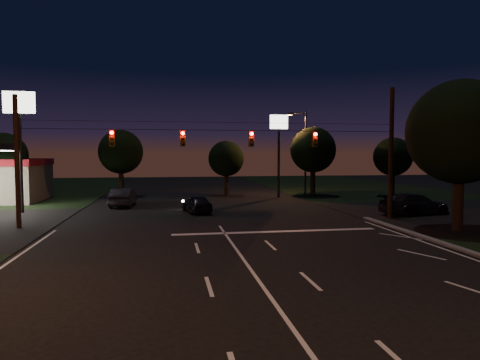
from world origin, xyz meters
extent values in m
plane|color=black|center=(0.00, 0.00, 0.00)|extent=(140.00, 140.00, 0.00)
cube|color=silver|center=(3.00, 11.50, 0.01)|extent=(12.00, 0.50, 0.01)
cylinder|color=black|center=(12.00, 15.00, 0.00)|extent=(0.30, 0.30, 9.00)
cylinder|color=black|center=(-12.00, 15.00, 0.00)|extent=(0.28, 0.28, 8.00)
cylinder|color=black|center=(0.00, 15.00, 6.00)|extent=(24.00, 0.03, 0.03)
cylinder|color=black|center=(0.00, 15.00, 6.50)|extent=(24.00, 0.02, 0.02)
cube|color=#3F3307|center=(-6.50, 15.00, 5.45)|extent=(0.32, 0.26, 1.00)
sphere|color=#FF0705|center=(-6.50, 14.84, 5.78)|extent=(0.22, 0.22, 0.22)
sphere|color=black|center=(-6.50, 14.84, 5.45)|extent=(0.20, 0.20, 0.20)
sphere|color=black|center=(-6.50, 14.84, 5.12)|extent=(0.20, 0.20, 0.20)
cube|color=#3F3307|center=(-2.20, 15.00, 5.45)|extent=(0.32, 0.26, 1.00)
sphere|color=#FF0705|center=(-2.20, 14.84, 5.78)|extent=(0.22, 0.22, 0.22)
sphere|color=black|center=(-2.20, 14.84, 5.45)|extent=(0.20, 0.20, 0.20)
sphere|color=black|center=(-2.20, 14.84, 5.12)|extent=(0.20, 0.20, 0.20)
cube|color=#3F3307|center=(2.20, 15.00, 5.45)|extent=(0.32, 0.26, 1.00)
sphere|color=#FF0705|center=(2.20, 14.84, 5.78)|extent=(0.22, 0.22, 0.22)
sphere|color=black|center=(2.20, 14.84, 5.45)|extent=(0.20, 0.20, 0.20)
sphere|color=black|center=(2.20, 14.84, 5.12)|extent=(0.20, 0.20, 0.20)
cube|color=#3F3307|center=(6.50, 15.00, 5.45)|extent=(0.32, 0.26, 1.00)
sphere|color=#FF0705|center=(6.50, 14.84, 5.78)|extent=(0.22, 0.22, 0.22)
sphere|color=black|center=(6.50, 14.84, 5.45)|extent=(0.20, 0.20, 0.20)
sphere|color=black|center=(6.50, 14.84, 5.12)|extent=(0.20, 0.20, 0.20)
cylinder|color=black|center=(-14.00, 22.00, 3.75)|extent=(0.24, 0.24, 7.50)
cube|color=white|center=(-14.00, 22.00, 8.30)|extent=(2.20, 0.30, 1.60)
cylinder|color=black|center=(8.00, 30.00, 3.50)|extent=(0.24, 0.24, 7.00)
cube|color=white|center=(8.00, 30.00, 7.70)|extent=(1.80, 0.30, 1.40)
cylinder|color=black|center=(11.50, 32.00, 4.50)|extent=(0.20, 0.20, 9.00)
cylinder|color=black|center=(10.60, 32.00, 8.80)|extent=(1.80, 0.12, 0.12)
cube|color=black|center=(9.70, 32.00, 8.70)|extent=(0.60, 0.35, 0.22)
cube|color=orange|center=(9.70, 32.00, 8.58)|extent=(0.45, 0.25, 0.04)
cylinder|color=black|center=(13.50, 10.00, 2.00)|extent=(0.60, 0.60, 4.00)
sphere|color=black|center=(13.50, 10.00, 5.76)|extent=(6.00, 6.00, 6.00)
sphere|color=black|center=(14.10, 10.45, 5.58)|extent=(4.50, 4.50, 4.50)
sphere|color=black|center=(12.90, 10.30, 5.62)|extent=(4.20, 4.20, 4.20)
cylinder|color=black|center=(-18.00, 30.00, 1.50)|extent=(0.49, 0.49, 3.00)
sphere|color=black|center=(-18.00, 30.00, 4.32)|extent=(4.20, 4.20, 4.20)
sphere|color=black|center=(-17.58, 30.32, 4.19)|extent=(3.15, 3.15, 3.15)
sphere|color=black|center=(-18.42, 30.21, 4.23)|extent=(2.94, 2.94, 2.94)
cylinder|color=black|center=(-8.00, 34.00, 1.62)|extent=(0.52, 0.52, 3.25)
sphere|color=black|center=(-8.00, 34.00, 4.68)|extent=(4.60, 4.60, 4.60)
sphere|color=black|center=(-7.54, 34.34, 4.54)|extent=(3.45, 3.45, 3.45)
sphere|color=black|center=(-8.46, 34.23, 4.58)|extent=(3.22, 3.22, 3.22)
cylinder|color=black|center=(3.00, 33.00, 1.38)|extent=(0.47, 0.47, 2.75)
sphere|color=black|center=(3.00, 33.00, 3.96)|extent=(3.80, 3.80, 3.80)
sphere|color=black|center=(3.38, 33.28, 3.85)|extent=(2.85, 2.85, 2.85)
sphere|color=black|center=(2.62, 33.19, 3.87)|extent=(2.66, 2.66, 2.66)
cylinder|color=black|center=(12.00, 31.00, 1.70)|extent=(0.53, 0.53, 3.40)
sphere|color=black|center=(12.00, 31.00, 4.90)|extent=(4.80, 4.80, 4.80)
sphere|color=black|center=(12.48, 31.36, 4.75)|extent=(3.60, 3.60, 3.60)
sphere|color=black|center=(11.52, 31.24, 4.79)|extent=(3.36, 3.36, 3.36)
cylinder|color=black|center=(20.00, 29.00, 1.45)|extent=(0.48, 0.48, 2.90)
sphere|color=black|center=(20.00, 29.00, 4.18)|extent=(4.00, 4.00, 4.00)
sphere|color=black|center=(20.40, 29.30, 4.06)|extent=(3.00, 3.00, 3.00)
sphere|color=black|center=(19.60, 29.20, 4.09)|extent=(2.80, 2.80, 2.80)
imported|color=black|center=(-1.00, 20.22, 0.68)|extent=(2.35, 4.20, 1.35)
imported|color=black|center=(-6.92, 25.08, 0.79)|extent=(1.97, 4.88, 1.58)
imported|color=black|center=(14.69, 16.36, 0.79)|extent=(5.78, 3.27, 1.58)
camera|label=1|loc=(-3.14, -12.27, 4.53)|focal=32.00mm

